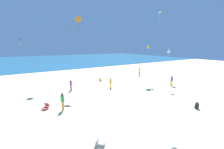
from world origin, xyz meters
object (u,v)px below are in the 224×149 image
cooler_box (148,89)px  kite_orange (78,19)px  person_1 (63,100)px  kite_lime (160,12)px  kite_red (66,28)px  kite_black (20,40)px  person_8 (71,84)px  kite_yellow (148,46)px  person_4 (172,80)px  beach_chair_far_left (46,106)px  kite_white (169,50)px  person_5 (111,82)px  person_7 (139,71)px  person_6 (100,80)px  beach_chair_mid_beach (99,140)px  person_2 (197,106)px

cooler_box → kite_orange: (-7.52, 5.57, 9.07)m
person_1 → kite_lime: kite_lime is taller
kite_red → kite_black: kite_red is taller
person_8 → kite_yellow: 12.80m
person_1 → kite_black: (-3.28, 16.25, 5.90)m
person_4 → beach_chair_far_left: bearing=-17.7°
kite_black → kite_orange: bearing=-56.9°
person_8 → kite_white: 15.81m
person_4 → kite_yellow: bearing=-72.3°
kite_white → person_1: bearing=-174.8°
kite_red → kite_white: size_ratio=1.22×
person_4 → kite_lime: bearing=-111.1°
person_4 → person_8: (-13.51, 5.55, -0.01)m
cooler_box → kite_lime: size_ratio=0.36×
person_5 → person_7: 9.81m
kite_yellow → kite_black: size_ratio=0.90×
person_1 → kite_lime: size_ratio=1.05×
person_5 → kite_black: kite_black is taller
person_7 → kite_yellow: size_ratio=1.40×
person_6 → kite_black: 15.37m
kite_black → beach_chair_far_left: bearing=-82.8°
person_5 → kite_red: size_ratio=1.09×
person_4 → kite_white: size_ratio=1.38×
person_1 → kite_black: 17.60m
person_6 → kite_orange: 10.09m
person_1 → kite_yellow: 14.86m
person_7 → kite_white: 7.31m
person_4 → kite_lime: size_ratio=0.94×
beach_chair_mid_beach → person_4: (14.77, 5.58, 0.58)m
kite_orange → person_7: bearing=8.2°
cooler_box → kite_red: bearing=104.2°
beach_chair_mid_beach → person_7: 20.29m
kite_black → person_5: bearing=-50.4°
kite_orange → kite_yellow: kite_orange is taller
kite_yellow → person_1: bearing=-167.6°
cooler_box → person_5: bearing=138.5°
person_2 → kite_lime: kite_lime is taller
person_8 → kite_orange: size_ratio=0.76×
cooler_box → kite_black: size_ratio=0.42×
beach_chair_far_left → kite_red: bearing=-154.1°
beach_chair_far_left → kite_orange: size_ratio=0.42×
person_1 → person_6: bearing=70.4°
kite_yellow → kite_red: bearing=113.6°
person_8 → kite_lime: size_ratio=0.92×
person_1 → person_5: (7.25, 3.53, -0.13)m
person_5 → person_8: person_8 is taller
person_2 → person_6: person_2 is taller
person_2 → person_8: size_ratio=0.48×
person_4 → kite_yellow: 6.26m
person_2 → person_7: size_ratio=0.41×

